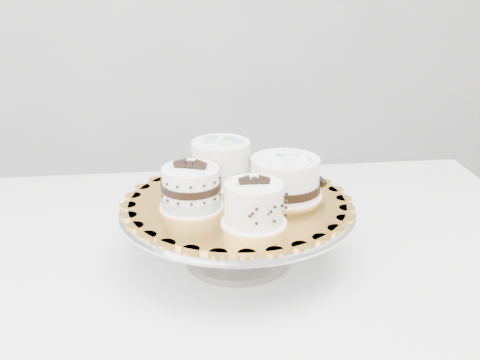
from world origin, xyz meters
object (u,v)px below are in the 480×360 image
object	(u,v)px
cake_ribbon	(286,178)
cake_swirl	(254,205)
cake_stand	(237,222)
cake_board	(237,203)
cake_dots	(221,162)
cake_banded	(191,189)
table	(240,284)

from	to	relation	value
cake_ribbon	cake_swirl	bearing A→B (deg)	-145.92
cake_stand	cake_ribbon	xyz separation A→B (m)	(0.08, 0.00, 0.07)
cake_board	cake_ribbon	xyz separation A→B (m)	(0.08, 0.00, 0.03)
cake_dots	cake_ribbon	size ratio (longest dim) A/B	0.98
cake_banded	cake_dots	size ratio (longest dim) A/B	0.93
cake_banded	cake_dots	xyz separation A→B (m)	(0.08, 0.09, 0.01)
cake_swirl	cake_ribbon	size ratio (longest dim) A/B	0.77
cake_banded	cake_dots	world-z (taller)	cake_banded
cake_banded	cake_dots	bearing A→B (deg)	81.46
table	cake_ribbon	xyz separation A→B (m)	(0.06, -0.05, 0.22)
cake_swirl	cake_board	bearing A→B (deg)	102.57
table	cake_dots	distance (m)	0.23
cake_ribbon	cake_dots	bearing A→B (deg)	121.41
cake_dots	cake_ribbon	bearing A→B (deg)	-69.75
cake_swirl	table	bearing A→B (deg)	94.33
table	cake_board	distance (m)	0.20
table	cake_ribbon	size ratio (longest dim) A/B	9.47
cake_stand	cake_swirl	distance (m)	0.11
cake_board	cake_dots	bearing A→B (deg)	91.36
cake_swirl	cake_stand	bearing A→B (deg)	102.57
table	cake_dots	world-z (taller)	cake_dots
cake_board	cake_dots	world-z (taller)	cake_dots
table	cake_ribbon	world-z (taller)	cake_ribbon
cake_board	cake_banded	world-z (taller)	cake_banded
cake_board	table	bearing A→B (deg)	68.43
cake_dots	cake_ribbon	xyz separation A→B (m)	(0.09, -0.09, -0.01)
cake_ribbon	table	bearing A→B (deg)	127.80
cake_stand	cake_swirl	size ratio (longest dim) A/B	3.65
cake_dots	cake_swirl	bearing A→B (deg)	-112.75
cake_board	cake_banded	xyz separation A→B (m)	(-0.08, -0.00, 0.03)
cake_swirl	cake_dots	xyz separation A→B (m)	(-0.00, 0.18, 0.01)
cake_swirl	cake_ribbon	bearing A→B (deg)	59.26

